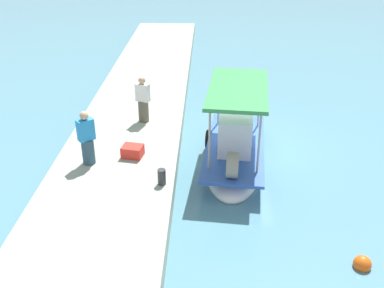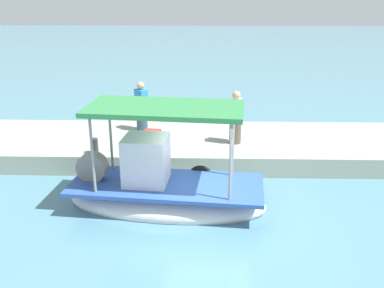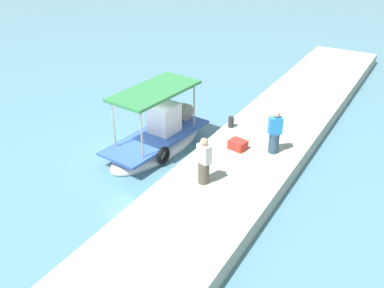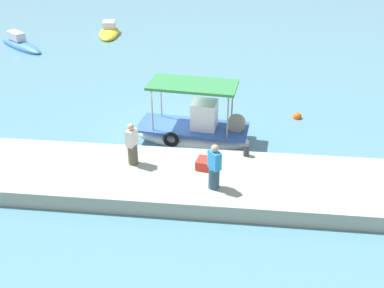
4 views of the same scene
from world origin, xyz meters
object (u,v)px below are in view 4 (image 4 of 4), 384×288
at_px(fisherman_by_crate, 132,146).
at_px(mooring_bollard, 246,150).
at_px(main_fishing_boat, 195,130).
at_px(marker_buoy, 297,116).
at_px(fisherman_near_bollard, 214,169).
at_px(moored_boat_mid, 109,32).
at_px(cargo_crate, 204,163).
at_px(moored_boat_near, 20,44).

relative_size(fisherman_by_crate, mooring_bollard, 3.66).
xyz_separation_m(main_fishing_boat, marker_buoy, (4.98, 2.87, -0.40)).
distance_m(fisherman_by_crate, marker_buoy, 9.53).
height_order(fisherman_near_bollard, marker_buoy, fisherman_near_bollard).
xyz_separation_m(mooring_bollard, moored_boat_mid, (-11.23, 19.49, -0.68)).
bearing_deg(fisherman_by_crate, main_fishing_boat, 58.01).
height_order(mooring_bollard, moored_boat_mid, mooring_bollard).
bearing_deg(main_fishing_boat, moored_boat_mid, 117.25).
relative_size(main_fishing_boat, marker_buoy, 12.27).
bearing_deg(fisherman_by_crate, mooring_bollard, 13.89).
relative_size(cargo_crate, marker_buoy, 1.48).
relative_size(main_fishing_boat, fisherman_near_bollard, 3.06).
xyz_separation_m(mooring_bollard, marker_buoy, (2.62, 5.13, -0.78)).
distance_m(mooring_bollard, moored_boat_mid, 22.50).
relative_size(fisherman_near_bollard, moored_boat_mid, 0.39).
xyz_separation_m(main_fishing_boat, moored_boat_near, (-14.58, 13.11, -0.29)).
xyz_separation_m(fisherman_by_crate, moored_boat_mid, (-6.77, 20.59, -1.23)).
xyz_separation_m(main_fishing_boat, moored_boat_mid, (-8.87, 17.22, -0.29)).
relative_size(fisherman_near_bollard, moored_boat_near, 0.35).
bearing_deg(moored_boat_near, moored_boat_mid, 35.79).
distance_m(fisherman_near_bollard, moored_boat_near, 23.80).
relative_size(mooring_bollard, cargo_crate, 0.73).
relative_size(fisherman_near_bollard, mooring_bollard, 3.68).
xyz_separation_m(fisherman_near_bollard, mooring_bollard, (1.17, 2.42, -0.56)).
height_order(fisherman_by_crate, marker_buoy, fisherman_by_crate).
relative_size(fisherman_near_bollard, fisherman_by_crate, 1.01).
bearing_deg(fisherman_by_crate, fisherman_near_bollard, -21.86).
distance_m(fisherman_near_bollard, moored_boat_mid, 24.14).
bearing_deg(mooring_bollard, cargo_crate, -146.16).
height_order(fisherman_by_crate, moored_boat_near, fisherman_by_crate).
bearing_deg(moored_boat_mid, fisherman_near_bollard, -65.34).
xyz_separation_m(marker_buoy, moored_boat_mid, (-13.85, 14.35, 0.11)).
distance_m(mooring_bollard, moored_boat_near, 22.88).
bearing_deg(main_fishing_boat, cargo_crate, -78.20).
xyz_separation_m(fisherman_near_bollard, moored_boat_near, (-15.77, 17.79, -1.24)).
bearing_deg(moored_boat_mid, moored_boat_near, -144.21).
height_order(main_fishing_boat, marker_buoy, main_fishing_boat).
relative_size(fisherman_near_bollard, cargo_crate, 2.71).
distance_m(main_fishing_boat, moored_boat_mid, 19.38).
bearing_deg(mooring_bollard, fisherman_by_crate, -166.11).
xyz_separation_m(fisherman_near_bollard, fisherman_by_crate, (-3.29, 1.32, -0.01)).
relative_size(marker_buoy, moored_boat_near, 0.09).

